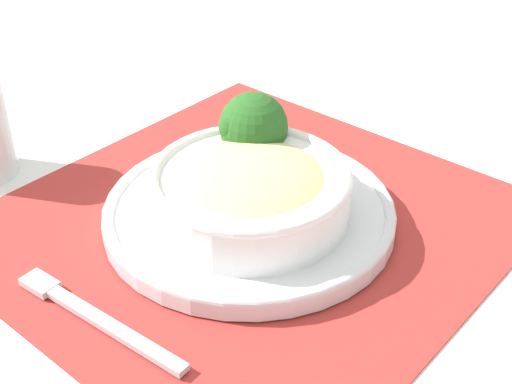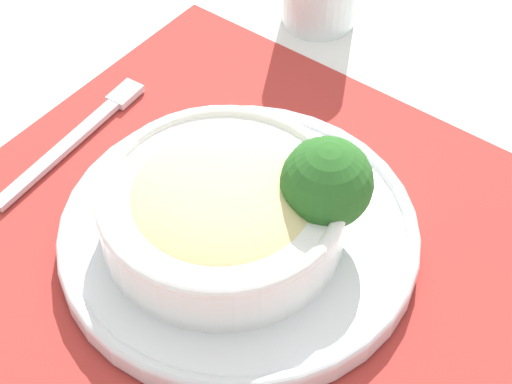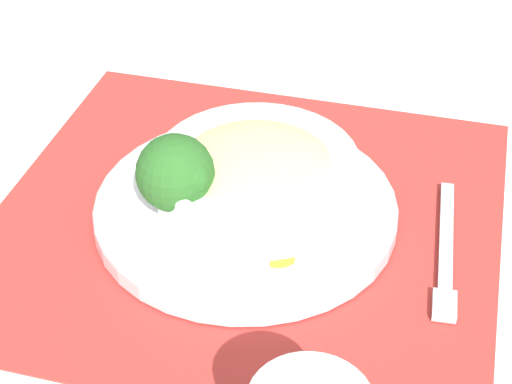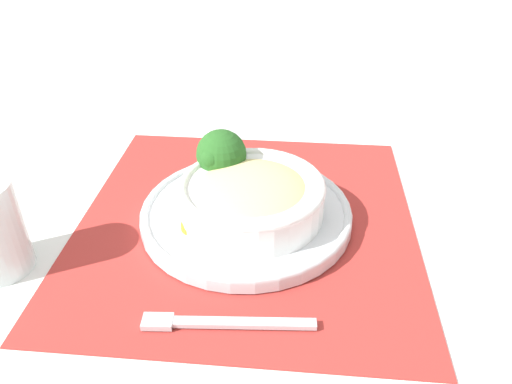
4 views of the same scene
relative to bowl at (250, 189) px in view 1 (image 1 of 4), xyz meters
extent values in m
plane|color=white|center=(0.01, 0.01, -0.05)|extent=(4.00, 4.00, 0.00)
cube|color=#B2332D|center=(0.01, 0.01, -0.05)|extent=(0.48, 0.46, 0.00)
cylinder|color=silver|center=(0.01, 0.01, -0.04)|extent=(0.28, 0.28, 0.02)
torus|color=silver|center=(0.01, 0.01, -0.03)|extent=(0.28, 0.28, 0.01)
cylinder|color=white|center=(0.00, 0.00, -0.01)|extent=(0.19, 0.19, 0.04)
torus|color=white|center=(0.00, 0.00, 0.02)|extent=(0.19, 0.19, 0.01)
ellipsoid|color=beige|center=(0.00, 0.00, 0.00)|extent=(0.15, 0.15, 0.05)
cylinder|color=#759E51|center=(0.06, 0.05, -0.02)|extent=(0.02, 0.02, 0.03)
sphere|color=#286023|center=(0.06, 0.05, 0.02)|extent=(0.07, 0.07, 0.07)
sphere|color=#286023|center=(0.04, 0.06, 0.03)|extent=(0.03, 0.03, 0.03)
sphere|color=#286023|center=(0.08, 0.04, 0.03)|extent=(0.03, 0.03, 0.03)
cylinder|color=orange|center=(-0.04, 0.07, -0.03)|extent=(0.04, 0.04, 0.01)
cylinder|color=orange|center=(-0.06, 0.05, -0.03)|extent=(0.04, 0.04, 0.01)
cylinder|color=orange|center=(-0.07, 0.02, -0.03)|extent=(0.04, 0.04, 0.01)
cylinder|color=orange|center=(-0.07, 0.00, -0.03)|extent=(0.04, 0.04, 0.01)
cube|color=silver|center=(-0.18, 0.00, -0.04)|extent=(0.03, 0.18, 0.01)
cube|color=silver|center=(-0.18, 0.08, -0.04)|extent=(0.02, 0.03, 0.01)
camera|label=1|loc=(-0.41, -0.37, 0.36)|focal=50.00mm
camera|label=2|loc=(0.28, -0.32, 0.48)|focal=60.00mm
camera|label=3|loc=(-0.17, 0.60, 0.47)|focal=60.00mm
camera|label=4|loc=(-0.53, -0.06, 0.36)|focal=35.00mm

